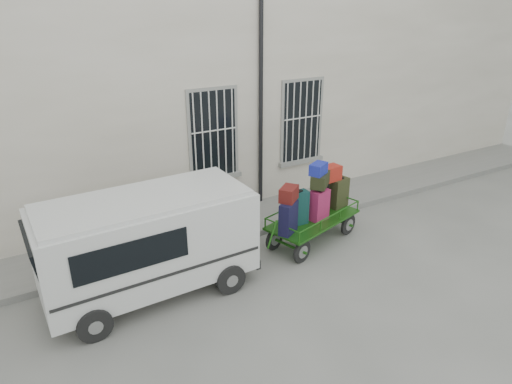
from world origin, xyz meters
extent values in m
plane|color=slate|center=(0.00, 0.00, 0.00)|extent=(80.00, 80.00, 0.00)
cube|color=beige|center=(0.00, 5.50, 3.00)|extent=(24.00, 5.00, 6.00)
cylinder|color=black|center=(0.95, 2.92, 2.80)|extent=(0.11, 0.11, 5.60)
cube|color=black|center=(-0.40, 2.98, 2.25)|extent=(1.20, 0.08, 2.20)
cube|color=gray|center=(-0.40, 2.96, 1.09)|extent=(1.45, 0.22, 0.12)
cube|color=black|center=(2.30, 2.98, 2.25)|extent=(1.20, 0.08, 2.20)
cube|color=gray|center=(2.30, 2.96, 1.09)|extent=(1.45, 0.22, 0.12)
cube|color=slate|center=(0.00, 2.20, 0.07)|extent=(24.00, 1.70, 0.15)
cylinder|color=black|center=(0.23, -0.15, 0.27)|extent=(0.53, 0.21, 0.54)
cylinder|color=gray|center=(0.23, -0.15, 0.27)|extent=(0.31, 0.18, 0.29)
cylinder|color=black|center=(0.00, 0.64, 0.27)|extent=(0.53, 0.21, 0.54)
cylinder|color=gray|center=(0.00, 0.64, 0.27)|extent=(0.31, 0.18, 0.29)
cylinder|color=black|center=(1.98, 0.37, 0.27)|extent=(0.53, 0.21, 0.54)
cylinder|color=gray|center=(1.98, 0.37, 0.27)|extent=(0.31, 0.18, 0.29)
cylinder|color=black|center=(1.75, 1.15, 0.27)|extent=(0.53, 0.21, 0.54)
cylinder|color=gray|center=(1.75, 1.15, 0.27)|extent=(0.31, 0.18, 0.29)
cube|color=#1D5814|center=(0.99, 0.50, 0.59)|extent=(2.56, 1.69, 0.05)
cylinder|color=#1D5814|center=(-0.40, 0.09, 0.75)|extent=(0.31, 0.13, 0.60)
cube|color=black|center=(0.08, 0.21, 0.98)|extent=(0.55, 0.47, 0.72)
cube|color=black|center=(0.08, 0.21, 1.36)|extent=(0.23, 0.18, 0.03)
cube|color=#0D2F2D|center=(0.50, 0.47, 1.01)|extent=(0.48, 0.25, 0.80)
cube|color=black|center=(0.50, 0.47, 1.43)|extent=(0.22, 0.17, 0.03)
cube|color=#9F1D4E|center=(1.07, 0.40, 0.99)|extent=(0.49, 0.36, 0.74)
cube|color=black|center=(1.07, 0.40, 1.37)|extent=(0.21, 0.18, 0.03)
cube|color=black|center=(1.35, 0.76, 1.02)|extent=(0.51, 0.37, 0.81)
cube|color=black|center=(1.35, 0.76, 1.44)|extent=(0.21, 0.16, 0.03)
cube|color=#282B15|center=(1.93, 0.76, 0.99)|extent=(0.54, 0.39, 0.74)
cube|color=black|center=(1.93, 0.76, 1.37)|extent=(0.23, 0.19, 0.03)
cube|color=maroon|center=(0.15, 0.32, 1.50)|extent=(0.56, 0.54, 0.32)
cube|color=black|center=(1.12, 0.50, 1.58)|extent=(0.67, 0.64, 0.31)
cube|color=maroon|center=(1.68, 0.81, 1.54)|extent=(0.50, 0.38, 0.36)
cube|color=#1A1591|center=(1.04, 0.48, 1.86)|extent=(0.52, 0.45, 0.26)
cube|color=silver|center=(-2.99, 0.42, 1.16)|extent=(4.03, 1.86, 1.63)
cube|color=silver|center=(-2.99, 0.42, 2.00)|extent=(3.85, 1.72, 0.09)
cube|color=black|center=(-4.95, 0.35, 1.47)|extent=(0.22, 1.49, 0.68)
cube|color=black|center=(-3.50, -0.46, 1.43)|extent=(1.99, 0.11, 0.56)
cube|color=black|center=(-0.99, 0.49, 1.43)|extent=(0.08, 1.26, 0.50)
cube|color=black|center=(-1.00, 0.49, 0.39)|extent=(0.15, 1.67, 0.20)
cube|color=white|center=(-0.97, 0.49, 0.60)|extent=(0.04, 0.38, 0.11)
cylinder|color=black|center=(-4.26, -0.46, 0.31)|extent=(0.62, 0.22, 0.61)
cylinder|color=black|center=(-4.33, 1.20, 0.31)|extent=(0.62, 0.22, 0.61)
cylinder|color=black|center=(-1.65, -0.36, 0.31)|extent=(0.62, 0.22, 0.61)
cylinder|color=black|center=(-1.71, 1.30, 0.31)|extent=(0.62, 0.22, 0.61)
camera|label=1|loc=(-4.95, -7.24, 5.40)|focal=32.00mm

